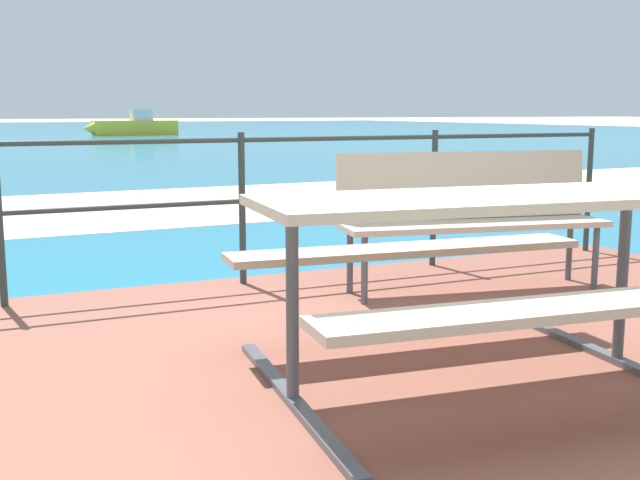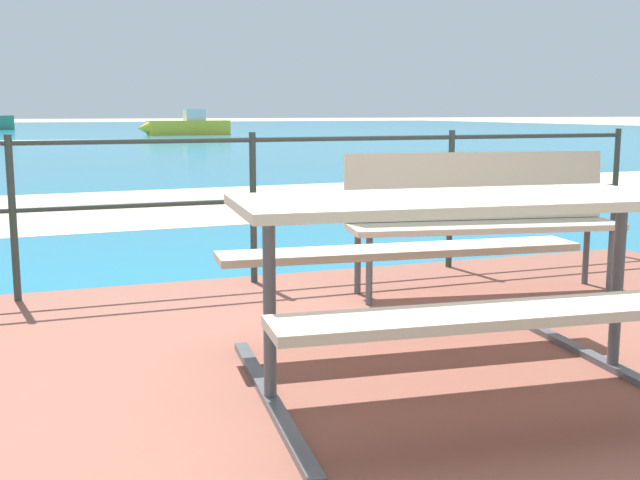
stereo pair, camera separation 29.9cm
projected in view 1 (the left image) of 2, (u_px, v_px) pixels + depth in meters
The scene contains 7 objects.
ground_plane at pixel (447, 420), 3.06m from camera, with size 240.00×240.00×0.00m, color beige.
patio_paving at pixel (447, 412), 3.05m from camera, with size 6.40×5.20×0.06m, color brown.
beach_strip at pixel (111, 208), 9.64m from camera, with size 54.00×4.01×0.01m, color beige.
picnic_table at pixel (471, 242), 3.21m from camera, with size 1.91×1.63×0.79m.
park_bench at pixel (470, 208), 4.97m from camera, with size 1.75×0.71×0.87m.
railing_fence at pixel (242, 188), 5.10m from camera, with size 5.94×0.04×0.99m.
boat_mid at pixel (133, 127), 37.96m from camera, with size 4.54×1.32×1.26m.
Camera 1 is at (-1.66, -2.43, 1.19)m, focal length 44.11 mm.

